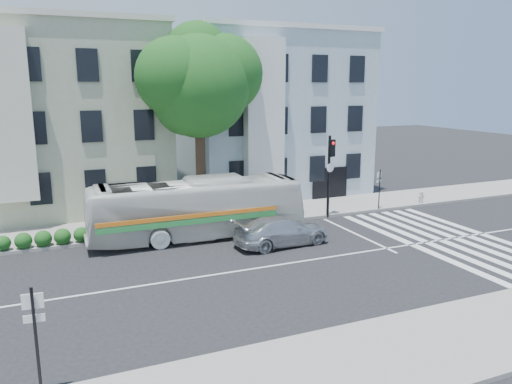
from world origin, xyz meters
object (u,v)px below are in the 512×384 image
fire_hydrant (421,197)px  near_sign_pole (35,327)px  sedan (282,231)px  traffic_signal (330,165)px  bus (197,209)px

fire_hydrant → near_sign_pole: (-22.59, -12.38, 1.32)m
sedan → near_sign_pole: size_ratio=1.73×
sedan → near_sign_pole: near_sign_pole is taller
traffic_signal → near_sign_pole: bearing=-150.2°
bus → fire_hydrant: (15.24, 1.10, -0.96)m
sedan → fire_hydrant: (11.83, 3.83, -0.14)m
fire_hydrant → traffic_signal: bearing=-177.1°
bus → traffic_signal: 8.32m
bus → fire_hydrant: size_ratio=13.67×
traffic_signal → fire_hydrant: size_ratio=6.03×
traffic_signal → fire_hydrant: (7.10, 0.36, -2.54)m
sedan → fire_hydrant: size_ratio=6.00×
traffic_signal → near_sign_pole: size_ratio=1.74×
traffic_signal → near_sign_pole: 19.64m
traffic_signal → near_sign_pole: (-15.48, -12.02, -1.22)m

